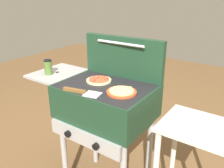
# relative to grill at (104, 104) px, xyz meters

# --- Properties ---
(grill) EXTENTS (0.96, 0.53, 0.90)m
(grill) POSITION_rel_grill_xyz_m (0.00, 0.00, 0.00)
(grill) COLOR #193823
(grill) RESTS_ON ground_plane
(grill_lid_open) EXTENTS (0.63, 0.09, 0.30)m
(grill_lid_open) POSITION_rel_grill_xyz_m (0.01, 0.22, 0.30)
(grill_lid_open) COLOR #193823
(grill_lid_open) RESTS_ON grill
(pizza_pepperoni) EXTENTS (0.18, 0.18, 0.03)m
(pizza_pepperoni) POSITION_rel_grill_xyz_m (-0.07, 0.04, 0.15)
(pizza_pepperoni) COLOR beige
(pizza_pepperoni) RESTS_ON grill
(pizza_cheese) EXTENTS (0.19, 0.19, 0.04)m
(pizza_cheese) POSITION_rel_grill_xyz_m (0.17, -0.05, 0.15)
(pizza_cheese) COLOR #C64723
(pizza_cheese) RESTS_ON grill
(sauce_jar) EXTENTS (0.06, 0.06, 0.12)m
(sauce_jar) POSITION_rel_grill_xyz_m (-0.49, -0.06, 0.20)
(sauce_jar) COLOR #4C6B2D
(sauce_jar) RESTS_ON grill
(spatula) EXTENTS (0.27, 0.11, 0.02)m
(spatula) POSITION_rel_grill_xyz_m (-0.03, -0.19, 0.15)
(spatula) COLOR #B7BABF
(spatula) RESTS_ON grill
(prep_table) EXTENTS (0.44, 0.36, 0.81)m
(prep_table) POSITION_rel_grill_xyz_m (0.67, 0.00, -0.19)
(prep_table) COLOR beige
(prep_table) RESTS_ON ground_plane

